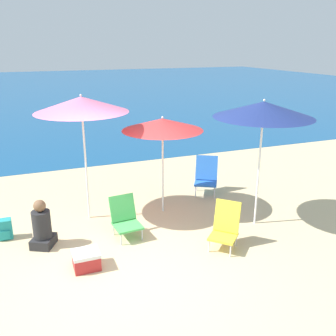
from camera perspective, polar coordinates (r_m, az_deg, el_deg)
name	(u,v)px	position (r m, az deg, el deg)	size (l,w,h in m)	color
ground_plane	(129,269)	(5.80, -5.97, -15.02)	(60.00, 60.00, 0.00)	#D1BA89
sea_water	(39,89)	(29.98, -19.11, 11.30)	(60.00, 40.00, 0.01)	navy
beach_umbrella_pink	(81,105)	(6.80, -13.06, 9.40)	(1.66, 1.66, 2.36)	white
beach_umbrella_navy	(264,110)	(6.60, 14.35, 8.61)	(1.71, 1.71, 2.31)	white
beach_umbrella_red	(163,125)	(6.99, -0.84, 6.64)	(1.53, 1.53, 1.91)	white
beach_chair_blue	(206,175)	(8.36, 5.84, -1.04)	(0.69, 0.71, 0.82)	silver
beach_chair_green	(125,217)	(6.55, -6.57, -7.44)	(0.49, 0.59, 0.69)	silver
beach_chair_yellow	(225,226)	(6.22, 8.72, -8.67)	(0.64, 0.64, 0.76)	silver
person_seated_near	(42,227)	(6.51, -18.64, -8.59)	(0.47, 0.49, 0.82)	#262628
backpack_teal	(4,229)	(7.05, -23.65, -8.57)	(0.24, 0.20, 0.35)	teal
cooler_box	(86,260)	(5.85, -12.34, -13.50)	(0.39, 0.35, 0.27)	#B72828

